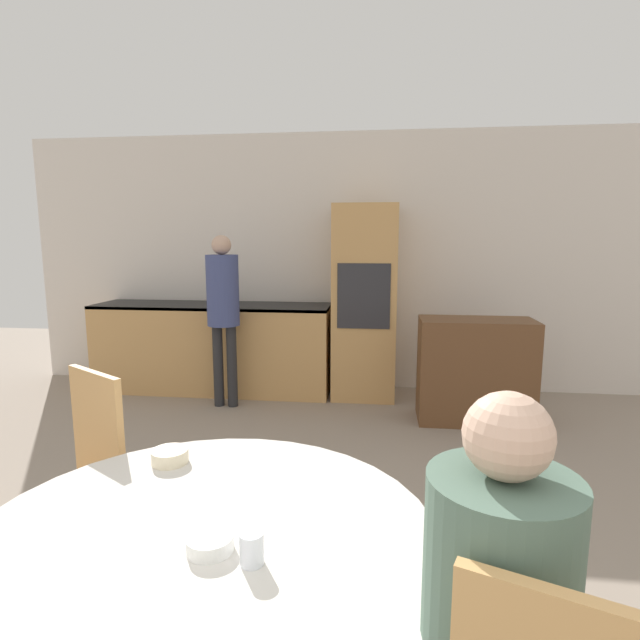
{
  "coord_description": "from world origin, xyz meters",
  "views": [
    {
      "loc": [
        0.29,
        0.06,
        1.54
      ],
      "look_at": [
        -0.06,
        2.93,
        1.07
      ],
      "focal_mm": 28.0,
      "sensor_mm": 36.0,
      "label": 1
    }
  ],
  "objects_px": {
    "chair_far_left": "(81,479)",
    "oven_unit": "(365,302)",
    "bowl_centre": "(210,543)",
    "dining_table": "(204,592)",
    "cup": "(252,548)",
    "sideboard": "(475,371)",
    "person_standing": "(223,301)",
    "bowl_near": "(170,456)"
  },
  "relations": [
    {
      "from": "chair_far_left",
      "to": "oven_unit",
      "type": "bearing_deg",
      "value": 101.95
    },
    {
      "from": "chair_far_left",
      "to": "bowl_centre",
      "type": "bearing_deg",
      "value": -7.65
    },
    {
      "from": "dining_table",
      "to": "cup",
      "type": "relative_size",
      "value": 16.03
    },
    {
      "from": "bowl_centre",
      "to": "dining_table",
      "type": "bearing_deg",
      "value": 123.68
    },
    {
      "from": "chair_far_left",
      "to": "cup",
      "type": "distance_m",
      "value": 1.17
    },
    {
      "from": "oven_unit",
      "to": "bowl_centre",
      "type": "height_order",
      "value": "oven_unit"
    },
    {
      "from": "cup",
      "to": "oven_unit",
      "type": "bearing_deg",
      "value": 87.49
    },
    {
      "from": "sideboard",
      "to": "bowl_centre",
      "type": "relative_size",
      "value": 7.45
    },
    {
      "from": "chair_far_left",
      "to": "person_standing",
      "type": "height_order",
      "value": "person_standing"
    },
    {
      "from": "sideboard",
      "to": "chair_far_left",
      "type": "xyz_separation_m",
      "value": [
        -2.04,
        -2.41,
        0.11
      ]
    },
    {
      "from": "oven_unit",
      "to": "cup",
      "type": "xyz_separation_m",
      "value": [
        -0.16,
        -3.71,
        -0.17
      ]
    },
    {
      "from": "cup",
      "to": "bowl_centre",
      "type": "xyz_separation_m",
      "value": [
        -0.12,
        0.04,
        -0.02
      ]
    },
    {
      "from": "oven_unit",
      "to": "chair_far_left",
      "type": "height_order",
      "value": "oven_unit"
    },
    {
      "from": "sideboard",
      "to": "chair_far_left",
      "type": "relative_size",
      "value": 0.95
    },
    {
      "from": "chair_far_left",
      "to": "bowl_near",
      "type": "bearing_deg",
      "value": 13.07
    },
    {
      "from": "chair_far_left",
      "to": "cup",
      "type": "bearing_deg",
      "value": -5.26
    },
    {
      "from": "oven_unit",
      "to": "bowl_near",
      "type": "height_order",
      "value": "oven_unit"
    },
    {
      "from": "bowl_near",
      "to": "person_standing",
      "type": "bearing_deg",
      "value": 103.64
    },
    {
      "from": "oven_unit",
      "to": "chair_far_left",
      "type": "xyz_separation_m",
      "value": [
        -1.08,
        -3.02,
        -0.38
      ]
    },
    {
      "from": "dining_table",
      "to": "bowl_centre",
      "type": "bearing_deg",
      "value": -56.32
    },
    {
      "from": "dining_table",
      "to": "bowl_near",
      "type": "distance_m",
      "value": 0.54
    },
    {
      "from": "person_standing",
      "to": "bowl_near",
      "type": "height_order",
      "value": "person_standing"
    },
    {
      "from": "oven_unit",
      "to": "bowl_centre",
      "type": "xyz_separation_m",
      "value": [
        -0.29,
        -3.67,
        -0.19
      ]
    },
    {
      "from": "bowl_near",
      "to": "oven_unit",
      "type": "bearing_deg",
      "value": 79.1
    },
    {
      "from": "sideboard",
      "to": "bowl_centre",
      "type": "bearing_deg",
      "value": -112.18
    },
    {
      "from": "sideboard",
      "to": "cup",
      "type": "bearing_deg",
      "value": -109.92
    },
    {
      "from": "chair_far_left",
      "to": "sideboard",
      "type": "bearing_deg",
      "value": 81.35
    },
    {
      "from": "sideboard",
      "to": "cup",
      "type": "height_order",
      "value": "sideboard"
    },
    {
      "from": "oven_unit",
      "to": "person_standing",
      "type": "xyz_separation_m",
      "value": [
        -1.26,
        -0.49,
        0.05
      ]
    },
    {
      "from": "dining_table",
      "to": "person_standing",
      "type": "relative_size",
      "value": 0.85
    },
    {
      "from": "oven_unit",
      "to": "sideboard",
      "type": "distance_m",
      "value": 1.24
    },
    {
      "from": "dining_table",
      "to": "chair_far_left",
      "type": "xyz_separation_m",
      "value": [
        -0.74,
        0.57,
        0.01
      ]
    },
    {
      "from": "oven_unit",
      "to": "chair_far_left",
      "type": "distance_m",
      "value": 3.23
    },
    {
      "from": "bowl_centre",
      "to": "chair_far_left",
      "type": "bearing_deg",
      "value": 140.69
    },
    {
      "from": "person_standing",
      "to": "bowl_centre",
      "type": "distance_m",
      "value": 3.33
    },
    {
      "from": "sideboard",
      "to": "bowl_near",
      "type": "relative_size",
      "value": 7.01
    },
    {
      "from": "person_standing",
      "to": "cup",
      "type": "xyz_separation_m",
      "value": [
        1.1,
        -3.22,
        -0.22
      ]
    },
    {
      "from": "bowl_near",
      "to": "bowl_centre",
      "type": "relative_size",
      "value": 1.06
    },
    {
      "from": "sideboard",
      "to": "cup",
      "type": "xyz_separation_m",
      "value": [
        -1.12,
        -3.1,
        0.32
      ]
    },
    {
      "from": "chair_far_left",
      "to": "bowl_near",
      "type": "height_order",
      "value": "chair_far_left"
    },
    {
      "from": "oven_unit",
      "to": "chair_far_left",
      "type": "bearing_deg",
      "value": -109.7
    },
    {
      "from": "oven_unit",
      "to": "cup",
      "type": "relative_size",
      "value": 22.21
    }
  ]
}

